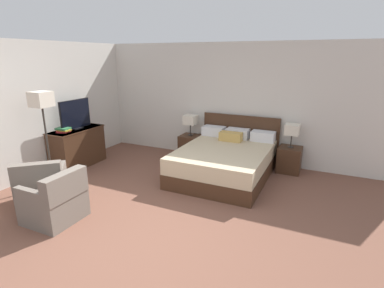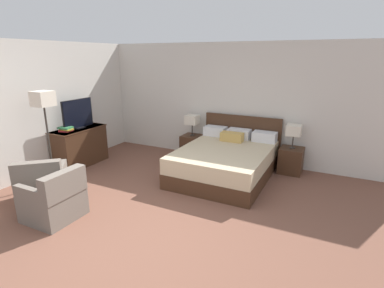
{
  "view_description": "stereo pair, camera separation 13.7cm",
  "coord_description": "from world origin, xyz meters",
  "px_view_note": "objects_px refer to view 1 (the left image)",
  "views": [
    {
      "loc": [
        2.04,
        -2.64,
        2.26
      ],
      "look_at": [
        -0.13,
        1.99,
        0.75
      ],
      "focal_mm": 28.0,
      "sensor_mm": 36.0,
      "label": 1
    },
    {
      "loc": [
        2.17,
        -2.58,
        2.26
      ],
      "look_at": [
        -0.13,
        1.99,
        0.75
      ],
      "focal_mm": 28.0,
      "sensor_mm": 36.0,
      "label": 2
    }
  ],
  "objects_px": {
    "bed": "(225,160)",
    "armchair_companion": "(56,202)",
    "tv": "(75,115)",
    "nightstand_right": "(289,160)",
    "dresser": "(78,147)",
    "book_blue_cover": "(64,130)",
    "floor_lamp": "(42,108)",
    "nightstand_left": "(190,146)",
    "table_lamp_right": "(292,130)",
    "armchair_by_window": "(42,187)",
    "book_small_top": "(63,128)",
    "book_red_cover": "(63,131)",
    "table_lamp_left": "(190,120)"
  },
  "relations": [
    {
      "from": "nightstand_left",
      "to": "book_small_top",
      "type": "height_order",
      "value": "book_small_top"
    },
    {
      "from": "floor_lamp",
      "to": "tv",
      "type": "bearing_deg",
      "value": 109.09
    },
    {
      "from": "dresser",
      "to": "armchair_by_window",
      "type": "distance_m",
      "value": 1.76
    },
    {
      "from": "armchair_companion",
      "to": "nightstand_left",
      "type": "bearing_deg",
      "value": 81.25
    },
    {
      "from": "bed",
      "to": "book_small_top",
      "type": "height_order",
      "value": "bed"
    },
    {
      "from": "table_lamp_right",
      "to": "book_small_top",
      "type": "relative_size",
      "value": 1.87
    },
    {
      "from": "nightstand_right",
      "to": "dresser",
      "type": "distance_m",
      "value": 4.4
    },
    {
      "from": "book_red_cover",
      "to": "book_blue_cover",
      "type": "relative_size",
      "value": 0.92
    },
    {
      "from": "dresser",
      "to": "tv",
      "type": "xyz_separation_m",
      "value": [
        0.0,
        0.04,
        0.68
      ]
    },
    {
      "from": "bed",
      "to": "table_lamp_right",
      "type": "height_order",
      "value": "bed"
    },
    {
      "from": "nightstand_left",
      "to": "table_lamp_left",
      "type": "height_order",
      "value": "table_lamp_left"
    },
    {
      "from": "book_small_top",
      "to": "armchair_by_window",
      "type": "xyz_separation_m",
      "value": [
        0.82,
        -1.25,
        -0.59
      ]
    },
    {
      "from": "tv",
      "to": "book_small_top",
      "type": "distance_m",
      "value": 0.41
    },
    {
      "from": "nightstand_right",
      "to": "dresser",
      "type": "bearing_deg",
      "value": -159.76
    },
    {
      "from": "bed",
      "to": "table_lamp_left",
      "type": "xyz_separation_m",
      "value": [
        -1.1,
        0.75,
        0.56
      ]
    },
    {
      "from": "nightstand_left",
      "to": "book_blue_cover",
      "type": "distance_m",
      "value": 2.71
    },
    {
      "from": "table_lamp_left",
      "to": "book_red_cover",
      "type": "xyz_separation_m",
      "value": [
        -1.93,
        -1.83,
        -0.06
      ]
    },
    {
      "from": "bed",
      "to": "dresser",
      "type": "xyz_separation_m",
      "value": [
        -3.03,
        -0.77,
        0.1
      ]
    },
    {
      "from": "nightstand_left",
      "to": "book_red_cover",
      "type": "bearing_deg",
      "value": -136.56
    },
    {
      "from": "nightstand_left",
      "to": "dresser",
      "type": "xyz_separation_m",
      "value": [
        -1.93,
        -1.52,
        0.15
      ]
    },
    {
      "from": "floor_lamp",
      "to": "book_blue_cover",
      "type": "bearing_deg",
      "value": 116.46
    },
    {
      "from": "nightstand_left",
      "to": "armchair_companion",
      "type": "bearing_deg",
      "value": -98.75
    },
    {
      "from": "floor_lamp",
      "to": "armchair_companion",
      "type": "bearing_deg",
      "value": -38.17
    },
    {
      "from": "table_lamp_right",
      "to": "dresser",
      "type": "distance_m",
      "value": 4.43
    },
    {
      "from": "armchair_by_window",
      "to": "dresser",
      "type": "bearing_deg",
      "value": 117.67
    },
    {
      "from": "nightstand_right",
      "to": "book_blue_cover",
      "type": "bearing_deg",
      "value": -156.01
    },
    {
      "from": "bed",
      "to": "armchair_companion",
      "type": "relative_size",
      "value": 2.76
    },
    {
      "from": "bed",
      "to": "floor_lamp",
      "type": "distance_m",
      "value": 3.38
    },
    {
      "from": "nightstand_left",
      "to": "dresser",
      "type": "height_order",
      "value": "dresser"
    },
    {
      "from": "book_blue_cover",
      "to": "nightstand_left",
      "type": "bearing_deg",
      "value": 43.79
    },
    {
      "from": "floor_lamp",
      "to": "bed",
      "type": "bearing_deg",
      "value": 33.55
    },
    {
      "from": "table_lamp_right",
      "to": "nightstand_right",
      "type": "bearing_deg",
      "value": -90.0
    },
    {
      "from": "tv",
      "to": "book_blue_cover",
      "type": "bearing_deg",
      "value": -87.58
    },
    {
      "from": "nightstand_left",
      "to": "dresser",
      "type": "bearing_deg",
      "value": -141.67
    },
    {
      "from": "tv",
      "to": "armchair_by_window",
      "type": "height_order",
      "value": "tv"
    },
    {
      "from": "bed",
      "to": "book_small_top",
      "type": "bearing_deg",
      "value": -160.39
    },
    {
      "from": "armchair_companion",
      "to": "floor_lamp",
      "type": "bearing_deg",
      "value": 141.83
    },
    {
      "from": "book_small_top",
      "to": "armchair_companion",
      "type": "relative_size",
      "value": 0.33
    },
    {
      "from": "book_blue_cover",
      "to": "bed",
      "type": "bearing_deg",
      "value": 19.75
    },
    {
      "from": "book_small_top",
      "to": "armchair_by_window",
      "type": "relative_size",
      "value": 0.26
    },
    {
      "from": "nightstand_left",
      "to": "table_lamp_right",
      "type": "xyz_separation_m",
      "value": [
        2.2,
        0.0,
        0.62
      ]
    },
    {
      "from": "table_lamp_right",
      "to": "floor_lamp",
      "type": "relative_size",
      "value": 0.28
    },
    {
      "from": "dresser",
      "to": "book_small_top",
      "type": "distance_m",
      "value": 0.56
    },
    {
      "from": "bed",
      "to": "dresser",
      "type": "relative_size",
      "value": 1.8
    },
    {
      "from": "bed",
      "to": "tv",
      "type": "bearing_deg",
      "value": -166.31
    },
    {
      "from": "nightstand_right",
      "to": "book_red_cover",
      "type": "height_order",
      "value": "book_red_cover"
    },
    {
      "from": "table_lamp_left",
      "to": "table_lamp_right",
      "type": "relative_size",
      "value": 1.0
    },
    {
      "from": "tv",
      "to": "floor_lamp",
      "type": "bearing_deg",
      "value": -70.91
    },
    {
      "from": "nightstand_left",
      "to": "nightstand_right",
      "type": "distance_m",
      "value": 2.2
    },
    {
      "from": "table_lamp_right",
      "to": "tv",
      "type": "relative_size",
      "value": 0.61
    }
  ]
}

